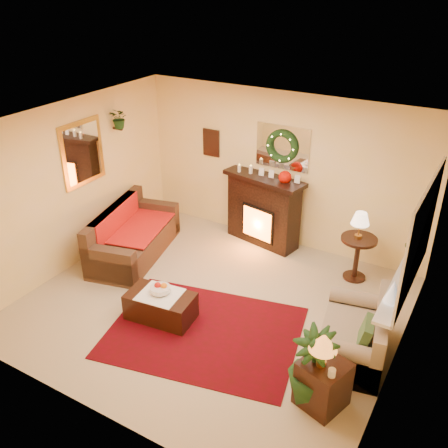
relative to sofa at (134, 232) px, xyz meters
The scene contains 31 objects.
floor 1.97m from the sofa, 17.18° to the right, with size 5.00×5.00×0.00m, color beige.
ceiling 2.90m from the sofa, 17.18° to the right, with size 5.00×5.00×0.00m, color white.
wall_back 2.64m from the sofa, 42.55° to the left, with size 5.00×5.00×0.00m, color #EFD88C.
wall_front 3.47m from the sofa, 56.94° to the right, with size 5.00×5.00×0.00m, color #EFD88C.
wall_left 1.23m from the sofa, 139.63° to the right, with size 4.50×4.50×0.00m, color #EFD88C.
wall_right 4.46m from the sofa, ahead, with size 4.50×4.50×0.00m, color #EFD88C.
area_rug 2.38m from the sofa, 28.58° to the right, with size 2.45×1.84×0.01m, color #5A1F12.
sofa is the anchor object (origin of this frame).
red_throw 0.19m from the sofa, 109.06° to the left, with size 0.87×1.41×0.02m, color red.
fireplace 2.20m from the sofa, 42.13° to the left, with size 1.26×0.40×1.16m, color #36271B.
poinsettia 2.61m from the sofa, 35.27° to the left, with size 0.21×0.21×0.21m, color #BA0C00.
mantel_candle_a 2.03m from the sofa, 50.56° to the left, with size 0.06×0.06×0.17m, color #F6EBC3.
mantel_candle_b 2.17m from the sofa, 46.77° to the left, with size 0.06×0.06×0.19m, color beige.
mantel_mirror 2.78m from the sofa, 42.21° to the left, with size 0.92×0.02×0.72m, color white.
wreath 2.77m from the sofa, 41.52° to the left, with size 0.55×0.55×0.11m, color #194719.
wall_art 2.06m from the sofa, 73.79° to the left, with size 0.32×0.03×0.48m, color #381E11.
gold_mirror 1.49m from the sofa, 157.58° to the right, with size 0.03×0.84×1.00m, color gold.
hanging_plant 1.69m from the sofa, 136.36° to the left, with size 0.33×0.28×0.36m, color #194719.
loveseat 3.88m from the sofa, ahead, with size 0.75×1.29×0.75m, color tan.
window_frame 4.46m from the sofa, ahead, with size 0.03×1.86×1.36m, color white.
window_glass 4.45m from the sofa, ahead, with size 0.02×1.70×1.22m, color black.
window_sill 4.24m from the sofa, ahead, with size 0.22×1.86×0.04m, color white.
mini_tree 4.28m from the sofa, ahead, with size 0.19×0.19×0.28m, color white.
sill_plant 4.29m from the sofa, ahead, with size 0.27×0.22×0.49m, color #2C5C2B.
side_table_round 3.56m from the sofa, 18.84° to the left, with size 0.54×0.54×0.70m, color #391E18.
lamp_cream 3.57m from the sofa, 18.82° to the left, with size 0.27×0.27×0.42m, color #FCDBB6.
end_table_square 4.08m from the sofa, 21.26° to the right, with size 0.46×0.46×0.57m, color black.
lamp_tiffany 4.08m from the sofa, 21.93° to the right, with size 0.30×0.30×0.44m, color orange.
coffee_table 1.81m from the sofa, 39.78° to the right, with size 0.91×0.50×0.38m, color #491B0F.
fruit_bowl 1.76m from the sofa, 39.23° to the right, with size 0.27×0.27×0.06m, color white.
floor_palm 3.97m from the sofa, 22.03° to the right, with size 1.58×1.58×2.83m, color #1C5A1B.
Camera 1 is at (3.05, -4.89, 4.31)m, focal length 40.00 mm.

